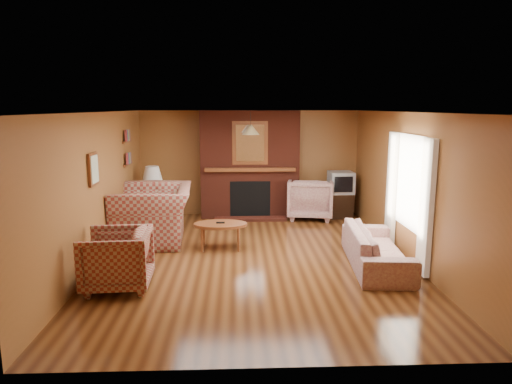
{
  "coord_description": "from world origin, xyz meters",
  "views": [
    {
      "loc": [
        -0.27,
        -7.25,
        2.48
      ],
      "look_at": [
        0.04,
        0.6,
        1.01
      ],
      "focal_mm": 32.0,
      "sensor_mm": 36.0,
      "label": 1
    }
  ],
  "objects_px": {
    "plaid_loveseat": "(153,214)",
    "crt_tv": "(341,183)",
    "floral_armchair": "(310,198)",
    "coffee_table": "(220,226)",
    "table_lamp": "(152,181)",
    "floral_sofa": "(376,248)",
    "plaid_armchair": "(117,259)",
    "side_table": "(154,211)",
    "tv_stand": "(340,205)",
    "fireplace": "(250,165)"
  },
  "relations": [
    {
      "from": "plaid_loveseat",
      "to": "plaid_armchair",
      "type": "distance_m",
      "value": 2.24
    },
    {
      "from": "plaid_armchair",
      "to": "floral_armchair",
      "type": "relative_size",
      "value": 0.9
    },
    {
      "from": "plaid_armchair",
      "to": "floral_sofa",
      "type": "relative_size",
      "value": 0.45
    },
    {
      "from": "fireplace",
      "to": "table_lamp",
      "type": "bearing_deg",
      "value": -165.71
    },
    {
      "from": "coffee_table",
      "to": "tv_stand",
      "type": "relative_size",
      "value": 1.69
    },
    {
      "from": "fireplace",
      "to": "floral_sofa",
      "type": "relative_size",
      "value": 1.18
    },
    {
      "from": "coffee_table",
      "to": "tv_stand",
      "type": "bearing_deg",
      "value": 40.53
    },
    {
      "from": "coffee_table",
      "to": "table_lamp",
      "type": "bearing_deg",
      "value": 128.52
    },
    {
      "from": "floral_sofa",
      "to": "table_lamp",
      "type": "height_order",
      "value": "table_lamp"
    },
    {
      "from": "side_table",
      "to": "plaid_armchair",
      "type": "bearing_deg",
      "value": -87.63
    },
    {
      "from": "floral_armchair",
      "to": "tv_stand",
      "type": "relative_size",
      "value": 1.81
    },
    {
      "from": "plaid_loveseat",
      "to": "tv_stand",
      "type": "distance_m",
      "value": 4.28
    },
    {
      "from": "coffee_table",
      "to": "crt_tv",
      "type": "height_order",
      "value": "crt_tv"
    },
    {
      "from": "side_table",
      "to": "table_lamp",
      "type": "relative_size",
      "value": 0.78
    },
    {
      "from": "plaid_armchair",
      "to": "table_lamp",
      "type": "bearing_deg",
      "value": 179.05
    },
    {
      "from": "plaid_armchair",
      "to": "crt_tv",
      "type": "relative_size",
      "value": 1.66
    },
    {
      "from": "floral_sofa",
      "to": "coffee_table",
      "type": "height_order",
      "value": "floral_sofa"
    },
    {
      "from": "side_table",
      "to": "crt_tv",
      "type": "xyz_separation_m",
      "value": [
        4.15,
        0.34,
        0.53
      ]
    },
    {
      "from": "plaid_armchair",
      "to": "tv_stand",
      "type": "distance_m",
      "value": 5.65
    },
    {
      "from": "floral_sofa",
      "to": "floral_armchair",
      "type": "height_order",
      "value": "floral_armchair"
    },
    {
      "from": "side_table",
      "to": "crt_tv",
      "type": "distance_m",
      "value": 4.2
    },
    {
      "from": "plaid_loveseat",
      "to": "coffee_table",
      "type": "bearing_deg",
      "value": 63.63
    },
    {
      "from": "side_table",
      "to": "table_lamp",
      "type": "xyz_separation_m",
      "value": [
        -0.0,
        0.0,
        0.66
      ]
    },
    {
      "from": "side_table",
      "to": "tv_stand",
      "type": "relative_size",
      "value": 0.97
    },
    {
      "from": "tv_stand",
      "to": "side_table",
      "type": "bearing_deg",
      "value": -176.26
    },
    {
      "from": "fireplace",
      "to": "plaid_loveseat",
      "type": "distance_m",
      "value": 2.75
    },
    {
      "from": "tv_stand",
      "to": "fireplace",
      "type": "bearing_deg",
      "value": 173.77
    },
    {
      "from": "fireplace",
      "to": "floral_armchair",
      "type": "bearing_deg",
      "value": -9.76
    },
    {
      "from": "floral_armchair",
      "to": "plaid_loveseat",
      "type": "bearing_deg",
      "value": 38.2
    },
    {
      "from": "tv_stand",
      "to": "table_lamp",
      "type": "bearing_deg",
      "value": -176.26
    },
    {
      "from": "crt_tv",
      "to": "tv_stand",
      "type": "bearing_deg",
      "value": 90.0
    },
    {
      "from": "floral_armchair",
      "to": "side_table",
      "type": "relative_size",
      "value": 1.86
    },
    {
      "from": "crt_tv",
      "to": "table_lamp",
      "type": "bearing_deg",
      "value": -175.26
    },
    {
      "from": "plaid_armchair",
      "to": "side_table",
      "type": "height_order",
      "value": "plaid_armchair"
    },
    {
      "from": "side_table",
      "to": "floral_armchair",
      "type": "bearing_deg",
      "value": 4.98
    },
    {
      "from": "floral_sofa",
      "to": "tv_stand",
      "type": "relative_size",
      "value": 3.66
    },
    {
      "from": "floral_sofa",
      "to": "coffee_table",
      "type": "bearing_deg",
      "value": 73.24
    },
    {
      "from": "plaid_loveseat",
      "to": "tv_stand",
      "type": "height_order",
      "value": "plaid_loveseat"
    },
    {
      "from": "floral_armchair",
      "to": "coffee_table",
      "type": "distance_m",
      "value": 2.94
    },
    {
      "from": "plaid_loveseat",
      "to": "crt_tv",
      "type": "relative_size",
      "value": 2.91
    },
    {
      "from": "floral_sofa",
      "to": "crt_tv",
      "type": "bearing_deg",
      "value": 2.36
    },
    {
      "from": "table_lamp",
      "to": "side_table",
      "type": "bearing_deg",
      "value": 0.0
    },
    {
      "from": "coffee_table",
      "to": "crt_tv",
      "type": "distance_m",
      "value": 3.49
    },
    {
      "from": "coffee_table",
      "to": "table_lamp",
      "type": "distance_m",
      "value": 2.49
    },
    {
      "from": "plaid_loveseat",
      "to": "floral_sofa",
      "type": "height_order",
      "value": "plaid_loveseat"
    },
    {
      "from": "side_table",
      "to": "crt_tv",
      "type": "relative_size",
      "value": 0.99
    },
    {
      "from": "plaid_loveseat",
      "to": "floral_armchair",
      "type": "bearing_deg",
      "value": 113.47
    },
    {
      "from": "fireplace",
      "to": "table_lamp",
      "type": "xyz_separation_m",
      "value": [
        -2.1,
        -0.53,
        -0.25
      ]
    },
    {
      "from": "fireplace",
      "to": "coffee_table",
      "type": "relative_size",
      "value": 2.55
    },
    {
      "from": "plaid_loveseat",
      "to": "coffee_table",
      "type": "height_order",
      "value": "plaid_loveseat"
    }
  ]
}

